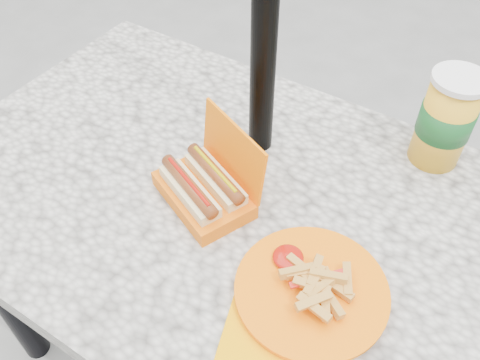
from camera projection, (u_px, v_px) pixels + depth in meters
The scene contains 5 objects.
ground at pixel (226, 353), 1.56m from camera, with size 60.00×60.00×0.00m, color slate.
picnic_table at pixel (220, 223), 1.09m from camera, with size 1.20×0.80×0.75m.
hotdog_box at pixel (205, 187), 0.97m from camera, with size 0.23×0.21×0.16m.
fries_plate at pixel (309, 293), 0.84m from camera, with size 0.27×0.37×0.05m.
soda_cup at pixel (446, 120), 1.00m from camera, with size 0.11×0.11×0.20m.
Camera 1 is at (0.40, -0.55, 1.50)m, focal length 38.00 mm.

